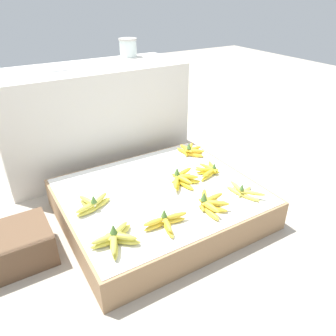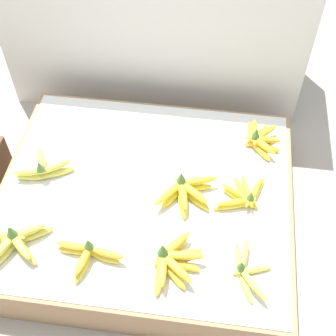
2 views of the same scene
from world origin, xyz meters
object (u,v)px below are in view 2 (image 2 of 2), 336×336
(banana_bunch_middle_left, at_px, (43,169))
(banana_bunch_front_midright, at_px, (172,261))
(banana_bunch_front_left, at_px, (14,242))
(banana_bunch_back_right, at_px, (260,139))
(banana_bunch_front_midleft, at_px, (88,255))
(banana_bunch_front_right, at_px, (246,271))
(banana_bunch_middle_midright, at_px, (185,191))
(banana_bunch_middle_right, at_px, (244,196))

(banana_bunch_middle_left, bearing_deg, banana_bunch_front_midright, -30.54)
(banana_bunch_front_left, relative_size, banana_bunch_back_right, 1.11)
(banana_bunch_front_midleft, height_order, banana_bunch_middle_left, banana_bunch_middle_left)
(banana_bunch_front_left, height_order, banana_bunch_front_right, banana_bunch_front_left)
(banana_bunch_front_left, xyz_separation_m, banana_bunch_middle_midright, (0.57, 0.30, -0.00))
(banana_bunch_front_midleft, relative_size, banana_bunch_front_right, 1.06)
(banana_bunch_front_left, distance_m, banana_bunch_back_right, 1.05)
(banana_bunch_middle_right, bearing_deg, banana_bunch_middle_midright, -176.40)
(banana_bunch_front_right, bearing_deg, banana_bunch_front_midleft, -178.30)
(banana_bunch_front_midright, relative_size, banana_bunch_back_right, 1.13)
(banana_bunch_middle_midright, height_order, banana_bunch_back_right, banana_bunch_middle_midright)
(banana_bunch_front_midleft, bearing_deg, banana_bunch_front_midright, 3.18)
(banana_bunch_middle_midright, xyz_separation_m, banana_bunch_back_right, (0.28, 0.31, -0.00))
(banana_bunch_middle_right, relative_size, banana_bunch_back_right, 0.94)
(banana_bunch_front_right, relative_size, banana_bunch_back_right, 1.06)
(banana_bunch_front_right, distance_m, banana_bunch_middle_left, 0.88)
(banana_bunch_middle_midright, relative_size, banana_bunch_back_right, 1.08)
(banana_bunch_front_midleft, relative_size, banana_bunch_back_right, 1.12)
(banana_bunch_middle_right, bearing_deg, banana_bunch_front_midleft, -148.18)
(banana_bunch_front_midleft, bearing_deg, banana_bunch_front_right, 1.70)
(banana_bunch_front_midright, distance_m, banana_bunch_back_right, 0.68)
(banana_bunch_front_midleft, distance_m, banana_bunch_front_right, 0.55)
(banana_bunch_front_midright, relative_size, banana_bunch_front_right, 1.07)
(banana_bunch_front_midleft, xyz_separation_m, banana_bunch_back_right, (0.58, 0.63, -0.00))
(banana_bunch_back_right, bearing_deg, banana_bunch_front_midleft, -132.97)
(banana_bunch_front_midleft, xyz_separation_m, banana_bunch_middle_right, (0.53, 0.33, -0.01))
(banana_bunch_back_right, bearing_deg, banana_bunch_front_right, -93.54)
(banana_bunch_front_left, xyz_separation_m, banana_bunch_back_right, (0.85, 0.61, -0.01))
(banana_bunch_back_right, bearing_deg, banana_bunch_middle_left, -161.84)
(banana_bunch_front_left, bearing_deg, banana_bunch_middle_left, 89.86)
(banana_bunch_front_midleft, bearing_deg, banana_bunch_middle_right, 31.82)
(banana_bunch_front_left, distance_m, banana_bunch_front_midleft, 0.27)
(banana_bunch_front_midleft, xyz_separation_m, banana_bunch_middle_midright, (0.30, 0.31, 0.00))
(banana_bunch_front_right, bearing_deg, banana_bunch_front_left, -179.82)
(banana_bunch_middle_left, bearing_deg, banana_bunch_front_midleft, -52.33)
(banana_bunch_front_left, bearing_deg, banana_bunch_front_midleft, -2.89)
(banana_bunch_front_right, xyz_separation_m, banana_bunch_middle_midright, (-0.24, 0.30, 0.01))
(banana_bunch_front_left, distance_m, banana_bunch_front_right, 0.82)
(banana_bunch_front_midleft, bearing_deg, banana_bunch_middle_left, 127.67)
(banana_bunch_front_midright, bearing_deg, banana_bunch_front_right, -0.02)
(banana_bunch_middle_right, bearing_deg, banana_bunch_back_right, 79.54)
(banana_bunch_middle_left, xyz_separation_m, banana_bunch_back_right, (0.85, 0.28, -0.00))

